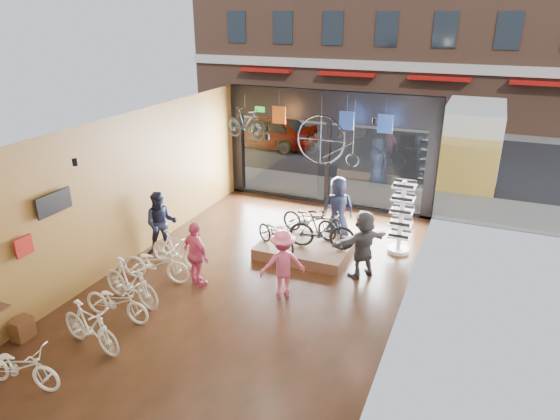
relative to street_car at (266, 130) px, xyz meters
The scene contains 34 objects.
ground_plane 13.02m from the street_car, 67.49° to the right, with size 7.00×12.00×0.04m, color black.
ceiling 13.33m from the street_car, 67.49° to the right, with size 7.00×12.00×0.04m, color black.
wall_left 12.14m from the street_car, 83.09° to the right, with size 0.04×12.00×3.80m, color olive.
wall_right 14.74m from the street_car, 54.71° to the right, with size 0.04×12.00×3.80m, color beige.
wall_back 18.72m from the street_car, 74.57° to the right, with size 7.00×0.04×3.80m, color beige.
storefront 7.87m from the street_car, 50.34° to the right, with size 7.00×0.26×3.80m, color black, non-canonical shape.
exit_sign 7.00m from the street_car, 67.19° to the right, with size 0.35×0.06×0.18m, color #198C26.
street_road 5.87m from the street_car, 31.10° to the left, with size 30.00×18.00×0.02m, color black.
sidewalk_near 6.95m from the street_car, 43.98° to the right, with size 30.00×2.40×0.12m, color slate.
sidewalk_far 8.62m from the street_car, 54.60° to the left, with size 30.00×2.00×0.12m, color slate.
street_car is the anchor object (origin of this frame).
box_truck 9.23m from the street_car, ahead, with size 2.23×6.68×2.63m, color silver, non-canonical shape.
floor_bike_0 16.85m from the street_car, 80.36° to the right, with size 0.55×1.58×0.83m, color silver.
floor_bike_1 15.63m from the street_car, 78.19° to the right, with size 0.45×1.60×0.96m, color silver.
floor_bike_2 14.63m from the street_car, 78.15° to the right, with size 0.55×1.58×0.83m, color silver.
floor_bike_3 13.98m from the street_car, 78.11° to the right, with size 0.49×1.73×1.04m, color silver.
floor_bike_4 12.94m from the street_car, 77.55° to the right, with size 0.61×1.75×0.92m, color silver.
floor_bike_5 12.17m from the street_car, 76.45° to the right, with size 0.45×1.59×0.96m, color silver.
display_platform 11.38m from the street_car, 60.36° to the right, with size 2.40×1.80×0.30m, color #52331E.
display_bike_left 11.57m from the street_car, 64.38° to the right, with size 0.54×1.55×0.81m, color black.
display_bike_mid 11.70m from the street_car, 58.53° to the right, with size 0.49×1.75×1.05m, color black.
display_bike_right 10.84m from the street_car, 59.28° to the right, with size 0.61×1.76×0.92m, color black.
customer_1 11.53m from the street_car, 79.65° to the right, with size 0.85×0.66×1.75m, color #161C33.
customer_2 13.01m from the street_car, 72.90° to the right, with size 0.95×0.40×1.62m, color #CC4C72.
customer_3 13.41m from the street_car, 64.06° to the right, with size 1.05×0.60×1.62m, color #CC4C72.
customer_4 10.59m from the street_car, 54.63° to the right, with size 0.91×0.59×1.86m, color #161C33.
customer_5 12.77m from the street_car, 55.01° to the right, with size 1.60×0.51×1.72m, color #3F3F44.
sunglasses_rack 11.83m from the street_car, 47.93° to the right, with size 0.60×0.49×2.03m, color white, non-canonical shape.
wall_merch 15.59m from the street_car, 84.13° to the right, with size 0.40×2.40×2.60m, color navy, non-canonical shape.
penny_farthing 9.39m from the street_car, 53.61° to the right, with size 1.88×0.06×1.50m, color black, non-canonical shape.
hung_bike 8.57m from the street_car, 69.90° to the right, with size 0.45×1.58×0.95m, color black.
jersey_left 7.99m from the street_car, 62.43° to the right, with size 0.45×0.03×0.55m, color #CC5919.
jersey_mid 9.18m from the street_car, 49.75° to the right, with size 0.45×0.03×0.55m, color #1E3F99.
jersey_right 9.95m from the street_car, 44.49° to the right, with size 0.45×0.03×0.55m, color #1E3F99.
Camera 1 is at (4.72, -9.30, 6.13)m, focal length 32.00 mm.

